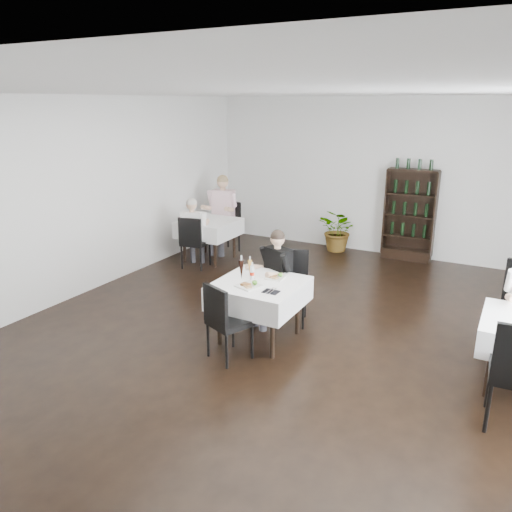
{
  "coord_description": "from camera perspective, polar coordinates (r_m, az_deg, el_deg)",
  "views": [
    {
      "loc": [
        2.41,
        -5.1,
        2.91
      ],
      "look_at": [
        -0.45,
        0.2,
        1.03
      ],
      "focal_mm": 35.0,
      "sensor_mm": 36.0,
      "label": 1
    }
  ],
  "objects": [
    {
      "name": "wine_shelf",
      "position": [
        9.81,
        17.14,
        4.4
      ],
      "size": [
        0.9,
        0.28,
        1.75
      ],
      "color": "black",
      "rests_on": "ground"
    },
    {
      "name": "napkin_cutlery",
      "position": [
        5.85,
        1.73,
        -4.08
      ],
      "size": [
        0.19,
        0.21,
        0.02
      ],
      "color": "black",
      "rests_on": "main_table"
    },
    {
      "name": "plate_far",
      "position": [
        6.29,
        2.27,
        -2.42
      ],
      "size": [
        0.23,
        0.23,
        0.07
      ],
      "color": "white",
      "rests_on": "main_table"
    },
    {
      "name": "potted_tree",
      "position": [
        10.12,
        9.46,
        2.89
      ],
      "size": [
        0.97,
        0.91,
        0.86
      ],
      "primitive_type": "imported",
      "rotation": [
        0.0,
        0.0,
        -0.39
      ],
      "color": "#27521C",
      "rests_on": "ground"
    },
    {
      "name": "diner_left_far",
      "position": [
        9.86,
        -3.95,
        5.47
      ],
      "size": [
        0.62,
        0.64,
        1.54
      ],
      "color": "#3C3D44",
      "rests_on": "ground"
    },
    {
      "name": "main_chair_near",
      "position": [
        5.77,
        -3.66,
        -7.04
      ],
      "size": [
        0.56,
        0.56,
        0.93
      ],
      "color": "black",
      "rests_on": "ground"
    },
    {
      "name": "diner_main",
      "position": [
        6.61,
        2.03,
        -1.68
      ],
      "size": [
        0.58,
        0.61,
        1.31
      ],
      "color": "#3C3D44",
      "rests_on": "ground"
    },
    {
      "name": "pilsner_dark",
      "position": [
        6.22,
        -1.68,
        -1.55
      ],
      "size": [
        0.07,
        0.07,
        0.31
      ],
      "color": "black",
      "rests_on": "main_table"
    },
    {
      "name": "coke_bottle",
      "position": [
        6.22,
        -0.45,
        -1.91
      ],
      "size": [
        0.06,
        0.06,
        0.22
      ],
      "color": "silver",
      "rests_on": "main_table"
    },
    {
      "name": "left_chair_near",
      "position": [
        8.98,
        -7.18,
        1.92
      ],
      "size": [
        0.5,
        0.5,
        0.96
      ],
      "color": "black",
      "rests_on": "ground"
    },
    {
      "name": "main_table",
      "position": [
        6.21,
        0.38,
        -4.29
      ],
      "size": [
        1.03,
        1.03,
        0.77
      ],
      "color": "black",
      "rests_on": "ground"
    },
    {
      "name": "diner_left_near",
      "position": [
        9.01,
        -7.18,
        3.3
      ],
      "size": [
        0.57,
        0.6,
        1.29
      ],
      "color": "#3C3D44",
      "rests_on": "ground"
    },
    {
      "name": "pilsner_lager",
      "position": [
        6.35,
        -0.7,
        -1.35
      ],
      "size": [
        0.06,
        0.06,
        0.26
      ],
      "color": "gold",
      "rests_on": "main_table"
    },
    {
      "name": "plate_near",
      "position": [
        6.0,
        -0.79,
        -3.38
      ],
      "size": [
        0.33,
        0.33,
        0.08
      ],
      "color": "white",
      "rests_on": "main_table"
    },
    {
      "name": "left_chair_far",
      "position": [
        10.03,
        -3.16,
        3.81
      ],
      "size": [
        0.61,
        0.61,
        1.0
      ],
      "color": "black",
      "rests_on": "ground"
    },
    {
      "name": "room_shell",
      "position": [
        5.82,
        3.01,
        3.27
      ],
      "size": [
        9.0,
        9.0,
        9.0
      ],
      "color": "black",
      "rests_on": "ground"
    },
    {
      "name": "left_table",
      "position": [
        9.44,
        -5.38,
        3.21
      ],
      "size": [
        0.98,
        0.98,
        0.77
      ],
      "color": "black",
      "rests_on": "ground"
    },
    {
      "name": "main_chair_far",
      "position": [
        6.8,
        4.01,
        -2.92
      ],
      "size": [
        0.57,
        0.57,
        0.98
      ],
      "color": "black",
      "rests_on": "ground"
    }
  ]
}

